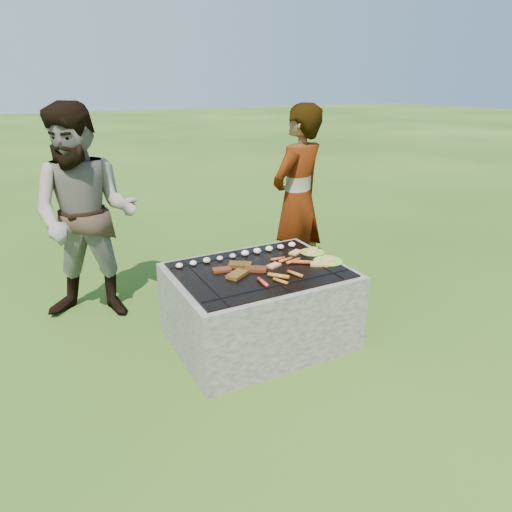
{
  "coord_description": "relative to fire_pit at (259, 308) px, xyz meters",
  "views": [
    {
      "loc": [
        -1.49,
        -2.79,
        1.94
      ],
      "look_at": [
        0.0,
        0.05,
        0.7
      ],
      "focal_mm": 32.0,
      "sensor_mm": 36.0,
      "label": 1
    }
  ],
  "objects": [
    {
      "name": "mushrooms",
      "position": [
        0.02,
        0.3,
        0.35
      ],
      "size": [
        1.06,
        0.06,
        0.05
      ],
      "color": "white",
      "rests_on": "fire_pit"
    },
    {
      "name": "bystander",
      "position": [
        -1.05,
        1.04,
        0.62
      ],
      "size": [
        1.09,
        1.0,
        1.8
      ],
      "primitive_type": "imported",
      "rotation": [
        0.0,
        0.0,
        -0.46
      ],
      "color": "gray",
      "rests_on": "ground"
    },
    {
      "name": "plate_far",
      "position": [
        0.56,
        0.12,
        0.33
      ],
      "size": [
        0.24,
        0.24,
        0.03
      ],
      "color": "yellow",
      "rests_on": "fire_pit"
    },
    {
      "name": "bread_on_grate",
      "position": [
        0.35,
        -0.02,
        0.34
      ],
      "size": [
        0.46,
        0.42,
        0.02
      ],
      "color": "tan",
      "rests_on": "fire_pit"
    },
    {
      "name": "fire_pit",
      "position": [
        0.0,
        0.0,
        0.0
      ],
      "size": [
        1.3,
        1.0,
        0.62
      ],
      "color": "#A29A90",
      "rests_on": "ground"
    },
    {
      "name": "sausages",
      "position": [
        0.16,
        -0.12,
        0.34
      ],
      "size": [
        0.53,
        0.46,
        0.03
      ],
      "color": "#BF4B1F",
      "rests_on": "fire_pit"
    },
    {
      "name": "pork_slabs",
      "position": [
        -0.14,
        0.04,
        0.34
      ],
      "size": [
        0.39,
        0.33,
        0.03
      ],
      "color": "#9B3A1C",
      "rests_on": "fire_pit"
    },
    {
      "name": "lawn",
      "position": [
        0.0,
        0.0,
        -0.28
      ],
      "size": [
        60.0,
        60.0,
        0.0
      ],
      "primitive_type": "plane",
      "color": "#234711",
      "rests_on": "ground"
    },
    {
      "name": "plate_near",
      "position": [
        0.56,
        -0.11,
        0.33
      ],
      "size": [
        0.29,
        0.29,
        0.03
      ],
      "color": "#BEDC34",
      "rests_on": "fire_pit"
    },
    {
      "name": "cook",
      "position": [
        0.81,
        0.76,
        0.6
      ],
      "size": [
        0.75,
        0.63,
        1.76
      ],
      "primitive_type": "imported",
      "rotation": [
        0.0,
        0.0,
        3.53
      ],
      "color": "gray",
      "rests_on": "ground"
    }
  ]
}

